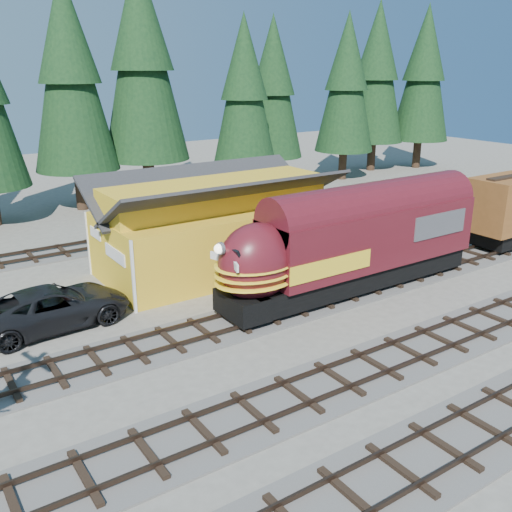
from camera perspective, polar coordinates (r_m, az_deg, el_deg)
ground at (r=23.37m, az=9.42°, el=-8.52°), size 120.00×120.00×0.00m
track_siding at (r=32.74m, az=17.50°, el=-1.00°), size 68.00×3.20×0.33m
depot at (r=30.25m, az=-3.96°, el=4.02°), size 12.80×7.00×5.30m
conifer_backdrop at (r=44.08m, az=-9.76°, el=17.33°), size 80.97×23.79×16.66m
locomotive at (r=27.28m, az=9.04°, el=0.87°), size 14.65×2.91×3.98m
pickup_truck_a at (r=25.50m, az=-19.59°, el=-4.83°), size 6.52×3.32×1.76m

